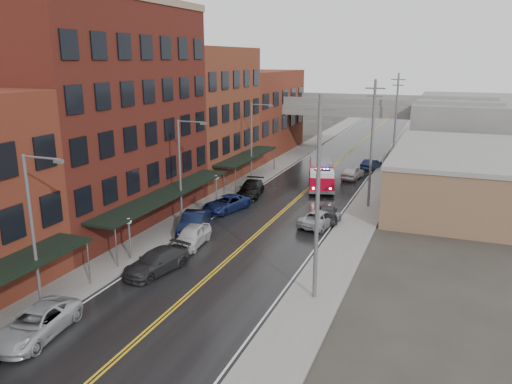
% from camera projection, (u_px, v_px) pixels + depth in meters
% --- Properties ---
extents(road, '(11.00, 160.00, 0.02)m').
position_uv_depth(road, '(280.00, 214.00, 45.65)').
color(road, black).
rests_on(road, ground).
extents(sidewalk_left, '(3.00, 160.00, 0.15)m').
position_uv_depth(sidewalk_left, '(208.00, 205.00, 48.19)').
color(sidewalk_left, slate).
rests_on(sidewalk_left, ground).
extents(sidewalk_right, '(3.00, 160.00, 0.15)m').
position_uv_depth(sidewalk_right, '(360.00, 223.00, 43.08)').
color(sidewalk_right, slate).
rests_on(sidewalk_right, ground).
extents(curb_left, '(0.30, 160.00, 0.15)m').
position_uv_depth(curb_left, '(224.00, 207.00, 47.61)').
color(curb_left, gray).
rests_on(curb_left, ground).
extents(curb_right, '(0.30, 160.00, 0.15)m').
position_uv_depth(curb_right, '(341.00, 220.00, 43.66)').
color(curb_right, gray).
rests_on(curb_right, ground).
extents(brick_building_b, '(9.00, 20.00, 18.00)m').
position_uv_depth(brick_building_b, '(104.00, 118.00, 41.66)').
color(brick_building_b, '#4C1E14').
rests_on(brick_building_b, ground).
extents(brick_building_c, '(9.00, 15.00, 15.00)m').
position_uv_depth(brick_building_c, '(201.00, 114.00, 57.80)').
color(brick_building_c, brown).
rests_on(brick_building_c, ground).
extents(brick_building_far, '(9.00, 20.00, 12.00)m').
position_uv_depth(brick_building_far, '(256.00, 112.00, 73.94)').
color(brick_building_far, brown).
rests_on(brick_building_far, ground).
extents(tan_building, '(14.00, 22.00, 5.00)m').
position_uv_depth(tan_building, '(469.00, 179.00, 48.41)').
color(tan_building, brown).
rests_on(tan_building, ground).
extents(right_far_block, '(18.00, 30.00, 8.00)m').
position_uv_depth(right_far_block, '(480.00, 126.00, 74.32)').
color(right_far_block, slate).
rests_on(right_far_block, ground).
extents(awning_1, '(2.60, 18.00, 3.09)m').
position_uv_depth(awning_1, '(167.00, 194.00, 41.20)').
color(awning_1, black).
rests_on(awning_1, ground).
extents(awning_2, '(2.60, 13.00, 3.09)m').
position_uv_depth(awning_2, '(247.00, 156.00, 56.95)').
color(awning_2, black).
rests_on(awning_2, ground).
extents(globe_lamp_1, '(0.44, 0.44, 3.12)m').
position_uv_depth(globe_lamp_1, '(129.00, 229.00, 34.69)').
color(globe_lamp_1, '#59595B').
rests_on(globe_lamp_1, ground).
extents(globe_lamp_2, '(0.44, 0.44, 3.12)m').
position_uv_depth(globe_lamp_2, '(216.00, 184.00, 47.29)').
color(globe_lamp_2, '#59595B').
rests_on(globe_lamp_2, ground).
extents(street_lamp_0, '(2.64, 0.22, 9.00)m').
position_uv_depth(street_lamp_0, '(35.00, 224.00, 26.80)').
color(street_lamp_0, '#59595B').
rests_on(street_lamp_0, ground).
extents(street_lamp_1, '(2.64, 0.22, 9.00)m').
position_uv_depth(street_lamp_1, '(182.00, 166.00, 41.20)').
color(street_lamp_1, '#59595B').
rests_on(street_lamp_1, ground).
extents(street_lamp_2, '(2.64, 0.22, 9.00)m').
position_uv_depth(street_lamp_2, '(253.00, 138.00, 55.60)').
color(street_lamp_2, '#59595B').
rests_on(street_lamp_2, ground).
extents(utility_pole_0, '(1.80, 0.24, 12.00)m').
position_uv_depth(utility_pole_0, '(318.00, 197.00, 28.00)').
color(utility_pole_0, '#59595B').
rests_on(utility_pole_0, ground).
extents(utility_pole_1, '(1.80, 0.24, 12.00)m').
position_uv_depth(utility_pole_1, '(372.00, 142.00, 46.00)').
color(utility_pole_1, '#59595B').
rests_on(utility_pole_1, ground).
extents(utility_pole_2, '(1.80, 0.24, 12.00)m').
position_uv_depth(utility_pole_2, '(396.00, 119.00, 64.00)').
color(utility_pole_2, '#59595B').
rests_on(utility_pole_2, ground).
extents(overpass, '(40.00, 10.00, 7.50)m').
position_uv_depth(overpass, '(350.00, 113.00, 72.90)').
color(overpass, slate).
rests_on(overpass, ground).
extents(fire_truck, '(4.83, 8.45, 2.94)m').
position_uv_depth(fire_truck, '(321.00, 174.00, 54.50)').
color(fire_truck, '#AD071F').
rests_on(fire_truck, ground).
extents(parked_car_left_2, '(3.04, 5.51, 1.46)m').
position_uv_depth(parked_car_left_2, '(36.00, 324.00, 25.44)').
color(parked_car_left_2, '#ADB1B5').
rests_on(parked_car_left_2, ground).
extents(parked_car_left_3, '(3.12, 5.44, 1.48)m').
position_uv_depth(parked_car_left_3, '(157.00, 262.00, 33.16)').
color(parked_car_left_3, '#29292C').
rests_on(parked_car_left_3, ground).
extents(parked_car_left_4, '(2.27, 4.73, 1.56)m').
position_uv_depth(parked_car_left_4, '(192.00, 236.00, 37.85)').
color(parked_car_left_4, silver).
rests_on(parked_car_left_4, ground).
extents(parked_car_left_5, '(2.92, 5.34, 1.67)m').
position_uv_depth(parked_car_left_5, '(194.00, 223.00, 40.71)').
color(parked_car_left_5, black).
rests_on(parked_car_left_5, ground).
extents(parked_car_left_6, '(3.73, 5.60, 1.43)m').
position_uv_depth(parked_car_left_6, '(226.00, 204.00, 46.44)').
color(parked_car_left_6, navy).
rests_on(parked_car_left_6, ground).
extents(parked_car_left_7, '(3.06, 5.61, 1.54)m').
position_uv_depth(parked_car_left_7, '(251.00, 189.00, 51.45)').
color(parked_car_left_7, black).
rests_on(parked_car_left_7, ground).
extents(parked_car_right_0, '(3.37, 5.34, 1.37)m').
position_uv_depth(parked_car_right_0, '(320.00, 218.00, 42.38)').
color(parked_car_right_0, '#A5A9AD').
rests_on(parked_car_right_0, ground).
extents(parked_car_right_1, '(2.89, 4.91, 1.34)m').
position_uv_depth(parked_car_right_1, '(327.00, 213.00, 43.76)').
color(parked_car_right_1, '#29292C').
rests_on(parked_car_right_1, ground).
extents(parked_car_right_2, '(2.30, 4.68, 1.54)m').
position_uv_depth(parked_car_right_2, '(353.00, 172.00, 58.78)').
color(parked_car_right_2, silver).
rests_on(parked_car_right_2, ground).
extents(parked_car_right_3, '(2.31, 4.29, 1.34)m').
position_uv_depth(parked_car_right_3, '(371.00, 164.00, 63.76)').
color(parked_car_right_3, '#0E1934').
rests_on(parked_car_right_3, ground).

